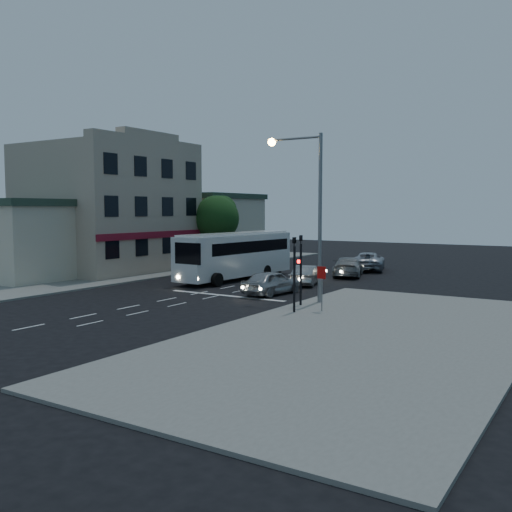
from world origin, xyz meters
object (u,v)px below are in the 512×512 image
Objects in this scene: streetlight at (309,198)px; car_suv at (271,282)px; tour_bus at (236,254)px; traffic_signal_main at (301,261)px; car_sedan_b at (348,267)px; car_sedan_a at (307,275)px; traffic_signal_side at (294,265)px; street_tree at (216,216)px; car_sedan_c at (368,261)px; regulatory_sign at (322,281)px.

car_suv is at bearing 154.11° from streetlight.
traffic_signal_main reaches higher than tour_bus.
car_suv is 11.13m from car_sedan_b.
car_sedan_a is 9.10m from streetlight.
car_suv is at bearing -36.73° from tour_bus.
traffic_signal_main is 2.10m from traffic_signal_side.
street_tree reaches higher than car_sedan_b.
car_suv is 0.48× the size of streetlight.
traffic_signal_main is (3.55, -3.02, 1.68)m from car_suv.
car_sedan_c is at bearing 101.66° from traffic_signal_side.
street_tree is at bearing 140.49° from streetlight.
traffic_signal_main is at bearing -42.03° from street_tree.
street_tree is at bearing 137.97° from traffic_signal_main.
car_sedan_c reaches higher than car_sedan_a.
traffic_signal_side is (4.49, -10.08, 1.76)m from car_sedan_a.
regulatory_sign is (5.34, -20.07, 0.83)m from car_sedan_c.
traffic_signal_main reaches higher than car_sedan_b.
traffic_signal_main is at bearing 85.46° from car_sedan_b.
tour_bus is 5.80m from car_sedan_a.
streetlight is 20.19m from street_tree.
traffic_signal_side is 1.61m from regulatory_sign.
streetlight is (3.53, -6.68, 5.07)m from car_sedan_a.
streetlight is at bearing 160.72° from car_suv.
regulatory_sign is 0.35× the size of street_tree.
tour_bus is at bearing -44.87° from street_tree.
streetlight reaches higher than traffic_signal_main.
regulatory_sign is at bearing 87.28° from car_sedan_c.
traffic_signal_side reaches higher than car_suv.
car_suv is at bearing -42.48° from street_tree.
street_tree is (-17.51, 15.26, 2.90)m from regulatory_sign.
street_tree is at bearing 135.50° from traffic_signal_side.
tour_bus is at bearing 141.29° from regulatory_sign.
streetlight is at bearing 128.75° from regulatory_sign.
car_sedan_a is at bearing 121.06° from regulatory_sign.
car_sedan_b is 0.93× the size of car_sedan_c.
car_sedan_a is 0.73× the size of car_sedan_c.
street_tree is (-12.25, 11.22, 3.76)m from car_suv.
car_suv is 0.78× the size of car_sedan_c.
traffic_signal_side is (4.25, -5.00, 1.68)m from car_suv.
regulatory_sign is at bearing 104.96° from car_sedan_a.
tour_bus is 1.81× the size of street_tree.
street_tree is (-6.34, 6.31, 2.65)m from tour_bus.
traffic_signal_side is 0.46× the size of streetlight.
car_sedan_c is (-0.30, 4.91, 0.02)m from car_sedan_b.
traffic_signal_main reaches higher than regulatory_sign.
traffic_signal_side reaches higher than car_sedan_b.
car_sedan_b is at bearing 103.63° from streetlight.
street_tree reaches higher than traffic_signal_main.
car_sedan_c is (-0.09, 16.03, 0.03)m from car_suv.
streetlight reaches higher than traffic_signal_side.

